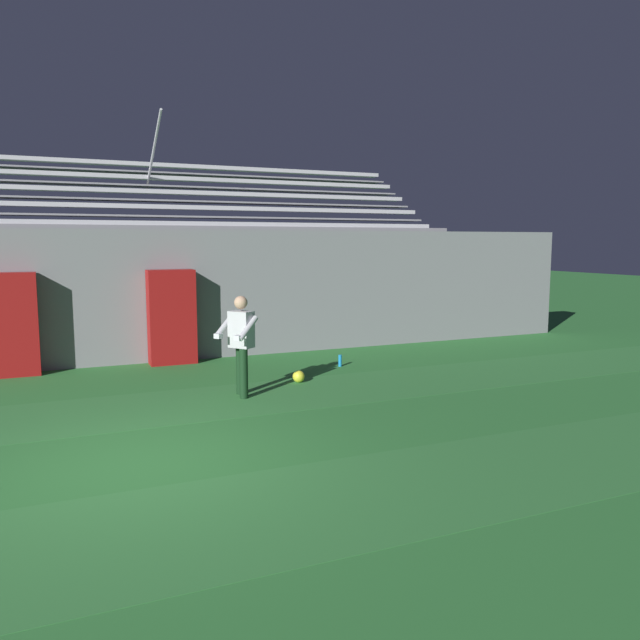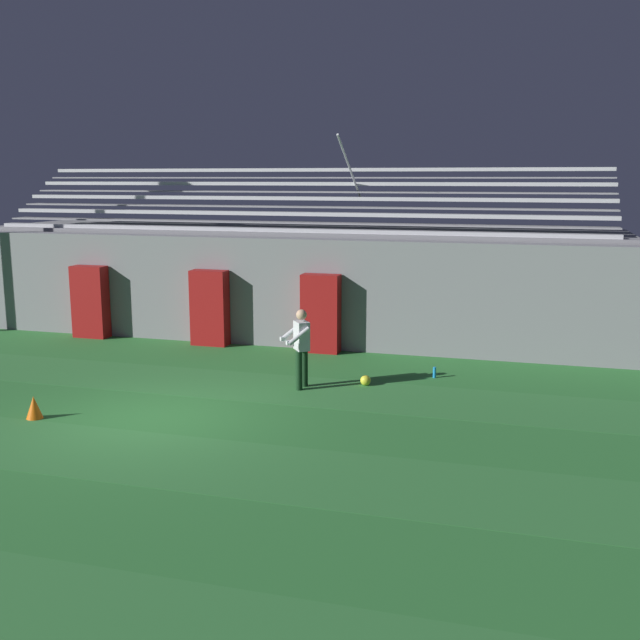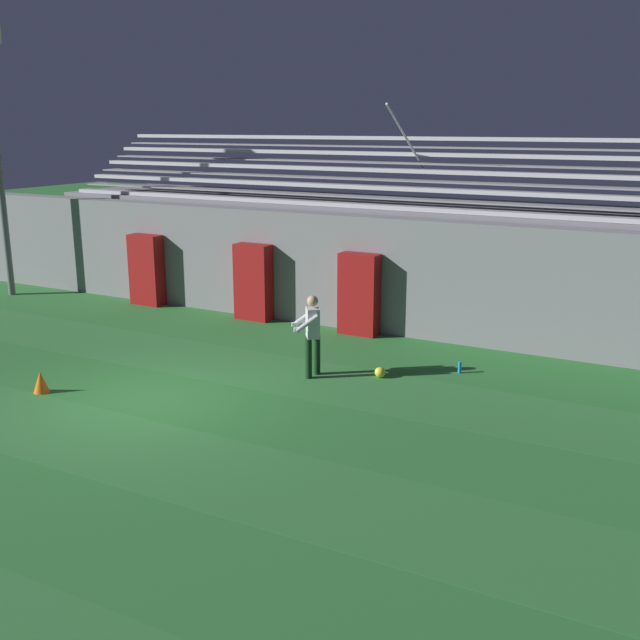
{
  "view_description": "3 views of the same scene",
  "coord_description": "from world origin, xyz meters",
  "px_view_note": "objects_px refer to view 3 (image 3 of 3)",
  "views": [
    {
      "loc": [
        -0.85,
        -7.09,
        2.55
      ],
      "look_at": [
        3.39,
        2.54,
        1.22
      ],
      "focal_mm": 35.0,
      "sensor_mm": 36.0,
      "label": 1
    },
    {
      "loc": [
        6.53,
        -11.73,
        4.32
      ],
      "look_at": [
        2.46,
        2.55,
        1.49
      ],
      "focal_mm": 42.0,
      "sensor_mm": 36.0,
      "label": 2
    },
    {
      "loc": [
        8.9,
        -9.91,
        4.94
      ],
      "look_at": [
        1.96,
        3.1,
        1.06
      ],
      "focal_mm": 42.0,
      "sensor_mm": 36.0,
      "label": 3
    }
  ],
  "objects_px": {
    "goalkeeper": "(312,331)",
    "soccer_ball": "(380,372)",
    "water_bottle": "(460,367)",
    "padding_pillar_far_left": "(147,270)",
    "padding_pillar_gate_right": "(359,294)",
    "padding_pillar_gate_left": "(253,282)",
    "traffic_cone": "(41,382)"
  },
  "relations": [
    {
      "from": "goalkeeper",
      "to": "soccer_ball",
      "type": "distance_m",
      "value": 1.61
    },
    {
      "from": "padding_pillar_far_left",
      "to": "goalkeeper",
      "type": "distance_m",
      "value": 7.8
    },
    {
      "from": "padding_pillar_gate_left",
      "to": "goalkeeper",
      "type": "xyz_separation_m",
      "value": [
        3.52,
        -3.3,
        -0.03
      ]
    },
    {
      "from": "water_bottle",
      "to": "traffic_cone",
      "type": "bearing_deg",
      "value": -144.0
    },
    {
      "from": "padding_pillar_far_left",
      "to": "soccer_ball",
      "type": "xyz_separation_m",
      "value": [
        8.32,
        -2.72,
        -0.87
      ]
    },
    {
      "from": "padding_pillar_far_left",
      "to": "traffic_cone",
      "type": "xyz_separation_m",
      "value": [
        2.98,
        -6.53,
        -0.77
      ]
    },
    {
      "from": "padding_pillar_far_left",
      "to": "goalkeeper",
      "type": "bearing_deg",
      "value": -24.99
    },
    {
      "from": "goalkeeper",
      "to": "soccer_ball",
      "type": "bearing_deg",
      "value": 24.83
    },
    {
      "from": "padding_pillar_gate_right",
      "to": "padding_pillar_far_left",
      "type": "distance_m",
      "value": 6.56
    },
    {
      "from": "padding_pillar_gate_right",
      "to": "traffic_cone",
      "type": "bearing_deg",
      "value": -118.68
    },
    {
      "from": "soccer_ball",
      "to": "traffic_cone",
      "type": "distance_m",
      "value": 6.56
    },
    {
      "from": "goalkeeper",
      "to": "traffic_cone",
      "type": "height_order",
      "value": "goalkeeper"
    },
    {
      "from": "padding_pillar_gate_left",
      "to": "goalkeeper",
      "type": "distance_m",
      "value": 4.82
    },
    {
      "from": "padding_pillar_gate_right",
      "to": "traffic_cone",
      "type": "relative_size",
      "value": 4.69
    },
    {
      "from": "padding_pillar_gate_right",
      "to": "goalkeeper",
      "type": "distance_m",
      "value": 3.34
    },
    {
      "from": "water_bottle",
      "to": "goalkeeper",
      "type": "bearing_deg",
      "value": -148.14
    },
    {
      "from": "traffic_cone",
      "to": "soccer_ball",
      "type": "bearing_deg",
      "value": 35.59
    },
    {
      "from": "padding_pillar_gate_left",
      "to": "soccer_ball",
      "type": "distance_m",
      "value": 5.56
    },
    {
      "from": "padding_pillar_far_left",
      "to": "soccer_ball",
      "type": "bearing_deg",
      "value": -18.1
    },
    {
      "from": "soccer_ball",
      "to": "water_bottle",
      "type": "distance_m",
      "value": 1.67
    },
    {
      "from": "soccer_ball",
      "to": "traffic_cone",
      "type": "relative_size",
      "value": 0.52
    },
    {
      "from": "padding_pillar_gate_left",
      "to": "padding_pillar_gate_right",
      "type": "distance_m",
      "value": 3.01
    },
    {
      "from": "padding_pillar_gate_left",
      "to": "soccer_ball",
      "type": "bearing_deg",
      "value": -29.69
    },
    {
      "from": "soccer_ball",
      "to": "water_bottle",
      "type": "relative_size",
      "value": 0.92
    },
    {
      "from": "soccer_ball",
      "to": "traffic_cone",
      "type": "bearing_deg",
      "value": -144.41
    },
    {
      "from": "padding_pillar_gate_left",
      "to": "goalkeeper",
      "type": "relative_size",
      "value": 1.18
    },
    {
      "from": "padding_pillar_gate_left",
      "to": "water_bottle",
      "type": "bearing_deg",
      "value": -15.58
    },
    {
      "from": "soccer_ball",
      "to": "padding_pillar_gate_left",
      "type": "bearing_deg",
      "value": 150.31
    },
    {
      "from": "traffic_cone",
      "to": "water_bottle",
      "type": "relative_size",
      "value": 1.75
    },
    {
      "from": "traffic_cone",
      "to": "goalkeeper",
      "type": "bearing_deg",
      "value": 38.41
    },
    {
      "from": "goalkeeper",
      "to": "traffic_cone",
      "type": "bearing_deg",
      "value": -141.59
    },
    {
      "from": "padding_pillar_gate_left",
      "to": "padding_pillar_far_left",
      "type": "height_order",
      "value": "same"
    }
  ]
}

